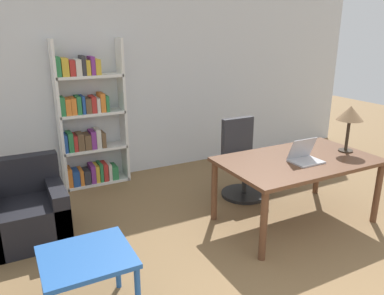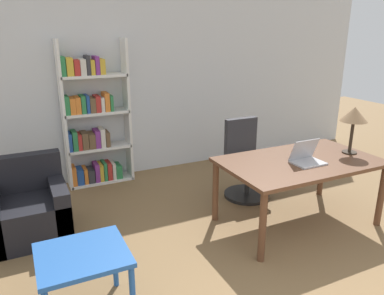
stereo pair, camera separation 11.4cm
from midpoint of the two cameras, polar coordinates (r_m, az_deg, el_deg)
The scene contains 8 objects.
wall_back at distance 5.54m, azimuth -9.29°, elevation 9.69°, with size 8.00×0.06×2.70m.
desk at distance 4.24m, azimuth 15.06°, elevation -2.73°, with size 1.70×1.01×0.75m.
laptop at distance 4.13m, azimuth 16.02°, elevation -1.35°, with size 0.32×0.25×0.25m.
table_lamp at distance 4.54m, azimuth 22.30°, elevation 4.64°, with size 0.30×0.30×0.53m.
office_chair at distance 4.90m, azimuth 6.98°, elevation -2.40°, with size 0.59×0.59×1.01m.
side_table_blue at distance 2.95m, azimuth -16.81°, elevation -16.72°, with size 0.64×0.58×0.55m.
armchair at distance 4.30m, azimuth -24.73°, elevation -9.12°, with size 0.79×0.74×0.82m.
bookshelf at distance 5.26m, azimuth -16.19°, elevation 3.40°, with size 0.90×0.28×1.98m.
Camera 1 is at (-1.77, -0.66, 2.10)m, focal length 35.00 mm.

